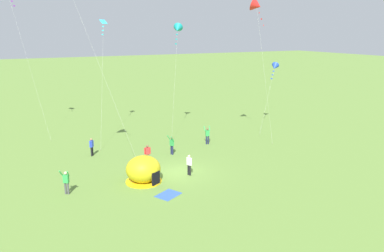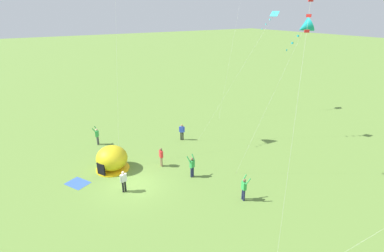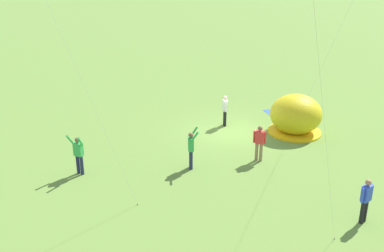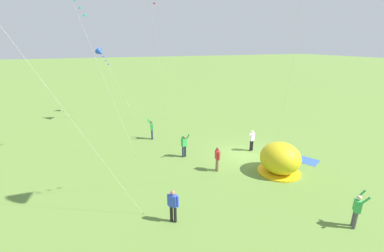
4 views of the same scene
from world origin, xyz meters
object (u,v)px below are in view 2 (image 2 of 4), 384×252
person_arms_raised (192,166)px  person_watching_sky (244,188)px  person_flying_kite (97,135)px  person_far_back (124,180)px  popup_tent (112,159)px  kite_teal (305,27)px  person_near_tent (161,156)px  person_center_field (182,131)px  kite_cyan (270,20)px

person_arms_raised → person_watching_sky: (4.66, 1.42, 0.00)m
person_arms_raised → person_flying_kite: size_ratio=1.00×
person_far_back → popup_tent: bearing=174.8°
person_watching_sky → kite_teal: kite_teal is taller
person_watching_sky → person_flying_kite: size_ratio=1.00×
person_near_tent → person_flying_kite: person_flying_kite is taller
person_arms_raised → kite_teal: kite_teal is taller
person_watching_sky → person_near_tent: bearing=-160.1°
person_watching_sky → kite_teal: 11.91m
person_near_tent → kite_teal: (6.77, 8.08, 10.66)m
popup_tent → person_arms_raised: size_ratio=1.49×
kite_teal → person_flying_kite: bearing=-141.0°
person_watching_sky → person_center_field: size_ratio=1.10×
person_near_tent → kite_cyan: size_ratio=0.14×
person_far_back → person_near_tent: bearing=116.5°
person_watching_sky → person_center_field: bearing=172.0°
person_watching_sky → popup_tent: bearing=-145.0°
person_watching_sky → kite_teal: size_ratio=0.15×
person_arms_raised → popup_tent: bearing=-132.4°
person_arms_raised → person_far_back: bearing=-99.1°
kite_teal → person_arms_raised: bearing=-119.6°
kite_teal → kite_cyan: 8.08m
person_center_field → kite_cyan: kite_cyan is taller
person_arms_raised → kite_teal: size_ratio=0.15×
person_watching_sky → person_far_back: size_ratio=1.10×
kite_teal → kite_cyan: size_ratio=0.97×
popup_tent → person_far_back: bearing=-5.2°
kite_teal → kite_cyan: (-7.08, 3.90, 0.20)m
person_center_field → kite_teal: size_ratio=0.14×
person_far_back → kite_teal: 16.87m
person_watching_sky → kite_cyan: bearing=130.5°
person_center_field → person_near_tent: bearing=-48.0°
person_watching_sky → person_far_back: (-5.53, -6.87, -0.03)m
person_flying_kite → person_center_field: bearing=65.8°
person_center_field → person_near_tent: same height
popup_tent → kite_teal: size_ratio=0.23×
popup_tent → kite_cyan: size_ratio=0.22×
person_arms_raised → person_center_field: person_arms_raised is taller
person_near_tent → person_flying_kite: size_ratio=0.91×
popup_tent → person_watching_sky: popup_tent is taller
person_center_field → person_flying_kite: 8.55m
person_center_field → person_far_back: same height
person_far_back → person_flying_kite: size_ratio=0.91×
person_arms_raised → person_watching_sky: same height
person_watching_sky → person_flying_kite: (-15.02, -6.18, 0.00)m
person_watching_sky → person_flying_kite: 16.25m
person_near_tent → person_far_back: size_ratio=1.00×
person_arms_raised → person_near_tent: size_ratio=1.10×
person_flying_kite → person_arms_raised: bearing=24.7°
kite_teal → person_near_tent: bearing=-130.0°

